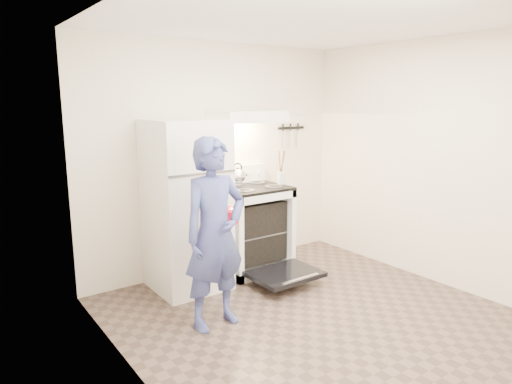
% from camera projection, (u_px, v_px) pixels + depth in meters
% --- Properties ---
extents(floor, '(3.60, 3.60, 0.00)m').
position_uv_depth(floor, '(329.00, 325.00, 3.89)').
color(floor, brown).
rests_on(floor, ground).
extents(back_wall, '(3.20, 0.02, 2.50)m').
position_uv_depth(back_wall, '(218.00, 158.00, 5.07)').
color(back_wall, '#F3E6CC').
rests_on(back_wall, ground).
extents(refrigerator, '(0.70, 0.70, 1.70)m').
position_uv_depth(refrigerator, '(187.00, 206.00, 4.54)').
color(refrigerator, white).
rests_on(refrigerator, floor).
extents(stove_body, '(0.76, 0.65, 0.92)m').
position_uv_depth(stove_body, '(251.00, 230.00, 5.10)').
color(stove_body, white).
rests_on(stove_body, floor).
extents(cooktop, '(0.76, 0.65, 0.03)m').
position_uv_depth(cooktop, '(251.00, 188.00, 5.01)').
color(cooktop, black).
rests_on(cooktop, stove_body).
extents(backsplash, '(0.76, 0.07, 0.20)m').
position_uv_depth(backsplash, '(237.00, 174.00, 5.21)').
color(backsplash, white).
rests_on(backsplash, cooktop).
extents(oven_door, '(0.70, 0.54, 0.04)m').
position_uv_depth(oven_door, '(285.00, 274.00, 4.69)').
color(oven_door, black).
rests_on(oven_door, floor).
extents(oven_rack, '(0.60, 0.52, 0.01)m').
position_uv_depth(oven_rack, '(251.00, 231.00, 5.11)').
color(oven_rack, slate).
rests_on(oven_rack, stove_body).
extents(range_hood, '(0.76, 0.50, 0.12)m').
position_uv_depth(range_hood, '(247.00, 116.00, 4.92)').
color(range_hood, white).
rests_on(range_hood, back_wall).
extents(knife_strip, '(0.40, 0.02, 0.03)m').
position_uv_depth(knife_strip, '(291.00, 128.00, 5.61)').
color(knife_strip, black).
rests_on(knife_strip, back_wall).
extents(pizza_stone, '(0.32, 0.32, 0.02)m').
position_uv_depth(pizza_stone, '(258.00, 229.00, 5.17)').
color(pizza_stone, '#937855').
rests_on(pizza_stone, oven_rack).
extents(tea_kettle, '(0.22, 0.18, 0.26)m').
position_uv_depth(tea_kettle, '(238.00, 175.00, 4.96)').
color(tea_kettle, silver).
rests_on(tea_kettle, cooktop).
extents(utensil_jar, '(0.10, 0.10, 0.13)m').
position_uv_depth(utensil_jar, '(281.00, 178.00, 5.01)').
color(utensil_jar, silver).
rests_on(utensil_jar, cooktop).
extents(person, '(0.61, 0.42, 1.60)m').
position_uv_depth(person, '(215.00, 234.00, 3.75)').
color(person, navy).
rests_on(person, floor).
extents(dutch_oven, '(0.32, 0.25, 0.22)m').
position_uv_depth(dutch_oven, '(224.00, 217.00, 4.04)').
color(dutch_oven, red).
rests_on(dutch_oven, person).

